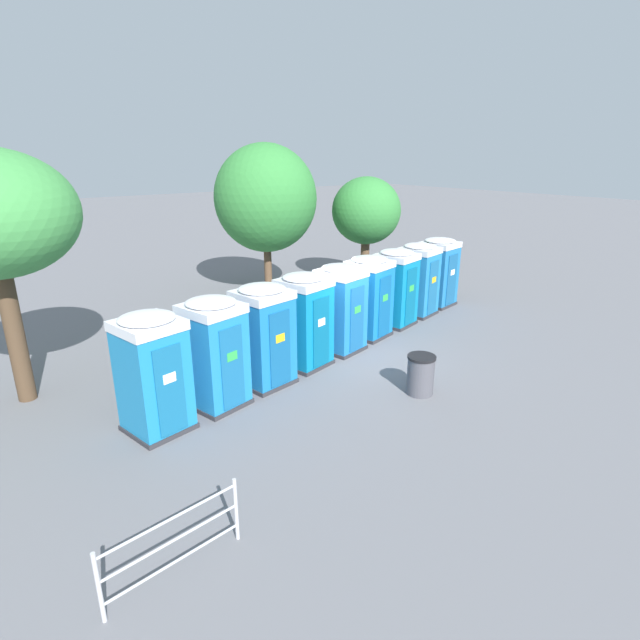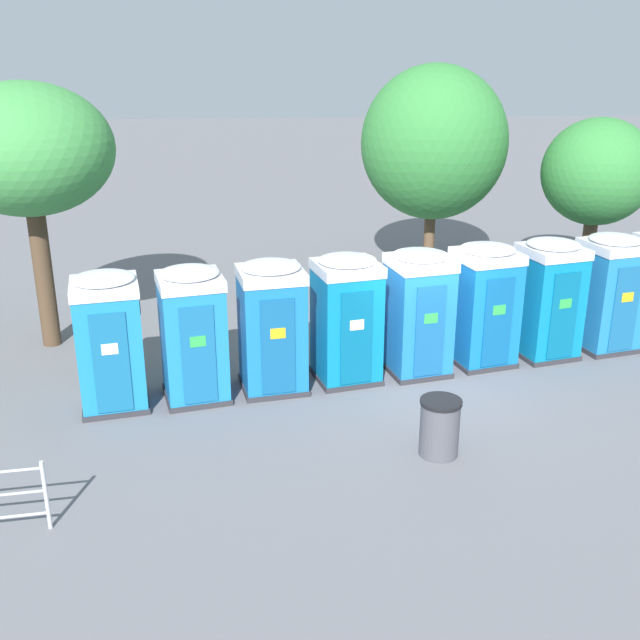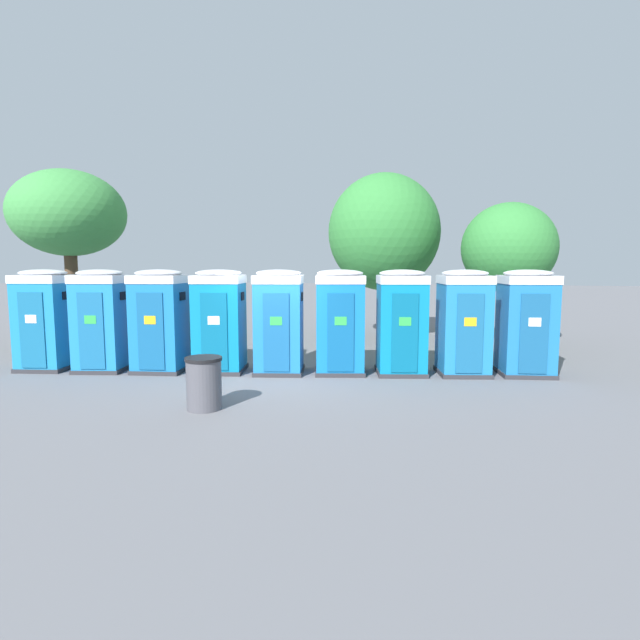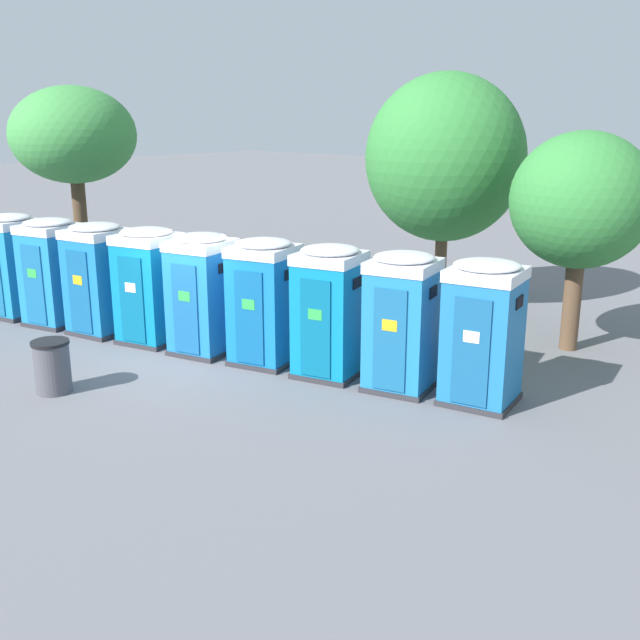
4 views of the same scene
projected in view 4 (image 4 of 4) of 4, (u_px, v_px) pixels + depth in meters
The scene contains 14 objects.
ground_plane at pixel (194, 357), 15.60m from camera, with size 120.00×120.00×0.00m, color slate.
portapotty_0 at pixel (12, 265), 18.43m from camera, with size 1.40×1.41×2.54m.
portapotty_1 at pixel (52, 271), 17.68m from camera, with size 1.41×1.43×2.54m.
portapotty_2 at pixel (98, 278), 16.98m from camera, with size 1.40×1.38×2.54m.
portapotty_3 at pixel (149, 285), 16.30m from camera, with size 1.44×1.44×2.54m.
portapotty_4 at pixel (202, 293), 15.55m from camera, with size 1.40×1.42×2.54m.
portapotty_5 at pixel (264, 301), 14.92m from camera, with size 1.44×1.45×2.54m.
portapotty_6 at pixel (329, 311), 14.20m from camera, with size 1.42×1.44×2.54m.
portapotty_7 at pixel (402, 321), 13.51m from camera, with size 1.41×1.43×2.54m.
portapotty_8 at pixel (483, 332), 12.84m from camera, with size 1.41×1.39×2.54m.
street_tree_0 at pixel (73, 136), 21.21m from camera, with size 3.53×3.53×5.65m.
street_tree_1 at pixel (445, 158), 18.65m from camera, with size 3.98×3.98×5.89m.
street_tree_2 at pixel (581, 202), 15.27m from camera, with size 2.89×2.89×4.58m.
trash_can at pixel (52, 366), 13.52m from camera, with size 0.68×0.68×0.97m.
Camera 4 is at (11.65, -9.52, 4.94)m, focal length 42.00 mm.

